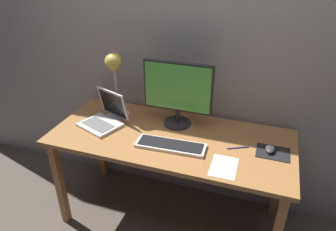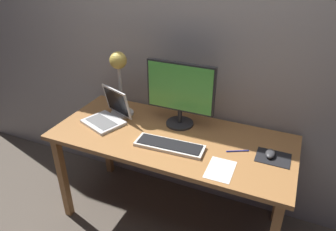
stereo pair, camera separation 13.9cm
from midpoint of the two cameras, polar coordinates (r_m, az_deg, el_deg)
ground_plane at (r=2.55m, az=-1.21°, el=-17.98°), size 4.80×4.80×0.00m
back_wall at (r=2.20m, az=2.13°, el=14.11°), size 4.80×0.06×2.60m
desk at (r=2.12m, az=-1.39°, el=-5.61°), size 1.60×0.70×0.74m
monitor at (r=2.09m, az=-0.10°, el=4.50°), size 0.48×0.19×0.46m
keyboard_main at (r=1.96m, az=-1.57°, el=-5.53°), size 0.45×0.16×0.03m
laptop at (r=2.25m, az=-13.03°, el=0.09°), size 0.34×0.34×0.23m
desk_lamp at (r=2.22m, az=-11.57°, el=7.36°), size 0.17×0.17×0.48m
mousepad at (r=1.99m, az=16.80°, el=-6.56°), size 0.20×0.16×0.00m
mouse at (r=1.99m, az=16.31°, el=-5.92°), size 0.06×0.10×0.03m
paper_sheet_near_mouse at (r=1.82m, az=8.03°, el=-9.34°), size 0.15×0.21×0.00m
pen at (r=1.98m, az=10.75°, el=-5.83°), size 0.13×0.07×0.01m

